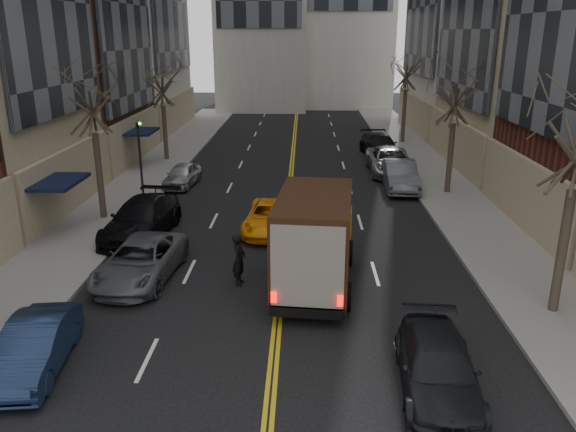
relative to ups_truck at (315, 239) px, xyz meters
name	(u,v)px	position (x,y,z in m)	size (l,w,h in m)	color
sidewalk_left	(140,181)	(-10.20, 14.10, -1.69)	(4.00, 66.00, 0.15)	slate
sidewalk_right	(442,184)	(7.80, 14.10, -1.69)	(4.00, 66.00, 0.15)	slate
tree_lf_mid	(89,79)	(-10.00, 7.10, 4.84)	(3.20, 3.20, 8.91)	#382D23
tree_lf_far	(161,73)	(-10.00, 20.10, 4.26)	(3.20, 3.20, 8.12)	#382D23
tree_rt_mid	(457,81)	(7.60, 12.10, 4.41)	(3.20, 3.20, 8.32)	#382D23
tree_rt_far	(408,57)	(7.60, 27.10, 4.98)	(3.20, 3.20, 9.11)	#382D23
traffic_signal	(140,154)	(-8.60, 9.10, 1.06)	(0.29, 0.26, 4.70)	black
ups_truck	(315,239)	(0.00, 0.00, 0.00)	(3.08, 6.58, 3.50)	black
observer_sedan	(438,368)	(2.95, -6.12, -1.09)	(2.22, 4.74, 1.34)	black
taxi	(270,217)	(-1.90, 5.77, -1.11)	(2.16, 4.68, 1.30)	orange
pedestrian	(239,260)	(-2.67, 0.07, -0.82)	(0.69, 0.45, 1.88)	black
parked_lf_b	(35,347)	(-7.50, -5.42, -1.08)	(1.44, 4.12, 1.36)	#13213D
parked_lf_c	(141,261)	(-6.30, 0.40, -1.05)	(2.35, 5.09, 1.41)	#51555A
parked_lf_d	(142,219)	(-7.50, 4.88, -0.94)	(2.30, 5.65, 1.64)	black
parked_lf_e	(182,175)	(-7.50, 13.43, -1.11)	(1.54, 3.82, 1.30)	#A7AAAF
parked_rt_a	(400,176)	(5.10, 13.02, -0.94)	(1.73, 4.96, 1.63)	#515259
parked_rt_b	(390,161)	(5.10, 16.84, -0.95)	(2.69, 5.84, 1.62)	#9FA1A7
parked_rt_c	(380,145)	(5.10, 22.09, -0.96)	(2.24, 5.51, 1.60)	black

